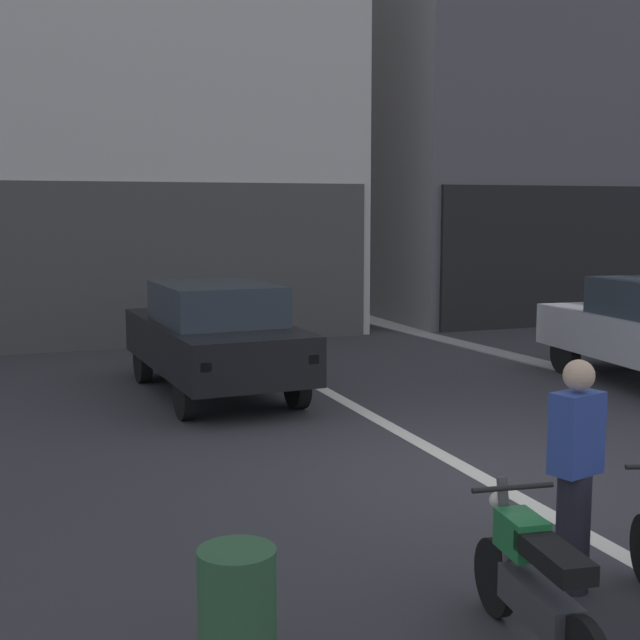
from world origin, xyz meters
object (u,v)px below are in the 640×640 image
(person_by_motorcycles, at_px, (575,474))
(trash_bin, at_px, (238,623))
(car_black_crossing_near, at_px, (215,335))
(motorcycle_green_row_leftmost, at_px, (535,584))

(person_by_motorcycles, bearing_deg, trash_bin, -169.65)
(trash_bin, bearing_deg, person_by_motorcycles, 10.35)
(car_black_crossing_near, distance_m, person_by_motorcycles, 7.27)
(person_by_motorcycles, relative_size, trash_bin, 1.96)
(person_by_motorcycles, height_order, trash_bin, person_by_motorcycles)
(trash_bin, bearing_deg, motorcycle_green_row_leftmost, -6.89)
(car_black_crossing_near, relative_size, trash_bin, 4.92)
(car_black_crossing_near, height_order, trash_bin, car_black_crossing_near)
(car_black_crossing_near, bearing_deg, trash_bin, -102.73)
(car_black_crossing_near, bearing_deg, motorcycle_green_row_leftmost, -89.61)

